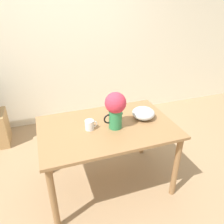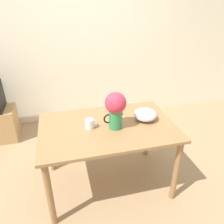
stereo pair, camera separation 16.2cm
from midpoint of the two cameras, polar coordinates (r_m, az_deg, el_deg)
ground_plane at (r=2.67m, az=-4.18°, el=-18.54°), size 12.00×12.00×0.00m
wall_back at (r=3.60m, az=-12.61°, el=17.20°), size 8.00×0.05×2.60m
table at (r=2.26m, az=-3.30°, el=-5.98°), size 1.36×0.88×0.77m
flower_vase at (r=2.08m, az=-1.33°, el=1.20°), size 0.22×0.21×0.37m
coffee_mug at (r=2.15m, az=-7.98°, el=-3.40°), size 0.12×0.09×0.10m
white_bowl at (r=2.33m, az=6.24°, el=-0.35°), size 0.24×0.24×0.12m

